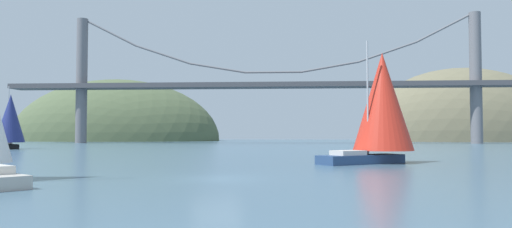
# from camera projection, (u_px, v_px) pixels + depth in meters

# --- Properties ---
(ground_plane) EXTENTS (360.00, 360.00, 0.00)m
(ground_plane) POSITION_uv_depth(u_px,v_px,m) (217.00, 179.00, 24.70)
(ground_plane) COLOR #426075
(headland_right) EXTENTS (65.85, 44.00, 47.53)m
(headland_right) POSITION_uv_depth(u_px,v_px,m) (462.00, 141.00, 155.26)
(headland_right) COLOR #6B664C
(headland_right) RESTS_ON ground_plane
(headland_left) EXTENTS (71.13, 44.00, 41.78)m
(headland_left) POSITION_uv_depth(u_px,v_px,m) (115.00, 141.00, 162.97)
(headland_left) COLOR #4C5B3D
(headland_left) RESTS_ON ground_plane
(suspension_bridge) EXTENTS (134.72, 6.00, 32.33)m
(suspension_bridge) POSITION_uv_depth(u_px,v_px,m) (273.00, 83.00, 120.04)
(suspension_bridge) COLOR slate
(suspension_bridge) RESTS_ON ground_plane
(sailboat_scarlet_sail) EXTENTS (8.98, 7.73, 9.70)m
(sailboat_scarlet_sail) POSITION_uv_depth(u_px,v_px,m) (381.00, 105.00, 38.56)
(sailboat_scarlet_sail) COLOR navy
(sailboat_scarlet_sail) RESTS_ON ground_plane
(sailboat_navy_sail) EXTENTS (7.63, 8.02, 9.76)m
(sailboat_navy_sail) POSITION_uv_depth(u_px,v_px,m) (10.00, 121.00, 73.44)
(sailboat_navy_sail) COLOR black
(sailboat_navy_sail) RESTS_ON ground_plane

